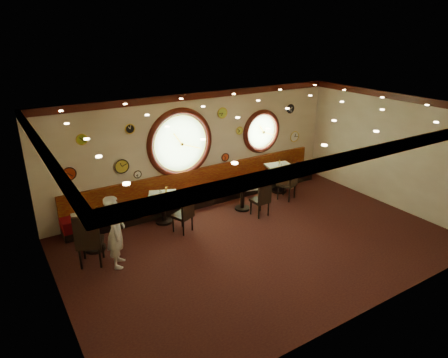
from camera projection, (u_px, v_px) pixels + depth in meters
floor at (260, 243)px, 9.62m from camera, size 9.00×6.00×0.00m
ceiling at (265, 111)px, 8.45m from camera, size 9.00×6.00×0.02m
wall_back at (199, 148)px, 11.41m from camera, size 9.00×0.02×3.20m
wall_front at (371, 237)px, 6.66m from camera, size 9.00×0.02×3.20m
wall_left at (52, 233)px, 6.82m from camera, size 0.02×6.00×3.20m
wall_right at (390, 150)px, 11.25m from camera, size 0.02×6.00×3.20m
molding_back at (199, 96)px, 10.82m from camera, size 9.00×0.10×0.18m
molding_front at (382, 150)px, 6.15m from camera, size 9.00×0.10×0.18m
molding_left at (41, 147)px, 6.29m from camera, size 0.10×6.00×0.18m
molding_right at (398, 97)px, 10.68m from camera, size 0.10×6.00×0.18m
banquette_base at (205, 200)px, 11.73m from camera, size 8.00×0.55×0.20m
banquette_seat at (205, 192)px, 11.64m from camera, size 8.00×0.55×0.30m
banquette_back at (201, 177)px, 11.67m from camera, size 8.00×0.10×0.55m
porthole_left_glass at (180, 143)px, 11.02m from camera, size 1.66×0.02×1.66m
porthole_left_frame at (180, 143)px, 11.00m from camera, size 1.98×0.18×1.98m
porthole_left_ring at (181, 144)px, 10.98m from camera, size 1.61×0.03×1.61m
porthole_right_glass at (261, 131)px, 12.41m from camera, size 1.10×0.02×1.10m
porthole_right_frame at (262, 132)px, 12.40m from camera, size 1.38×0.18×1.38m
porthole_right_ring at (262, 132)px, 12.38m from camera, size 1.09×0.03×1.09m
wall_clock_0 at (290, 109)px, 12.71m from camera, size 0.28×0.03×0.28m
wall_clock_1 at (239, 131)px, 11.91m from camera, size 0.22×0.03×0.22m
wall_clock_2 at (122, 166)px, 10.28m from camera, size 0.36×0.03×0.36m
wall_clock_3 at (137, 174)px, 10.58m from camera, size 0.20×0.03×0.20m
wall_clock_4 at (82, 139)px, 9.52m from camera, size 0.26×0.03×0.26m
wall_clock_5 at (294, 137)px, 13.18m from camera, size 0.34×0.03×0.34m
wall_clock_6 at (69, 174)px, 9.62m from camera, size 0.32×0.03×0.32m
wall_clock_7 at (225, 157)px, 11.94m from camera, size 0.24×0.03×0.24m
wall_clock_8 at (222, 113)px, 11.40m from camera, size 0.30×0.03×0.30m
wall_clock_9 at (130, 129)px, 10.08m from camera, size 0.24×0.03×0.24m
table_a at (93, 229)px, 9.15m from camera, size 0.81×0.81×0.85m
table_b at (163, 205)px, 10.43m from camera, size 0.95×0.95×0.79m
table_c at (243, 194)px, 11.19m from camera, size 0.85×0.85×0.74m
table_d at (280, 175)px, 12.38m from camera, size 0.92×0.92×0.85m
chair_a at (88, 237)px, 8.45m from camera, size 0.69×0.69×0.77m
chair_b at (185, 211)px, 9.91m from camera, size 0.57×0.57×0.64m
chair_c at (262, 196)px, 10.74m from camera, size 0.46×0.46×0.64m
chair_d at (290, 179)px, 11.76m from camera, size 0.63×0.63×0.71m
condiment_a_salt at (86, 214)px, 9.07m from camera, size 0.04×0.04×0.10m
condiment_b_salt at (160, 192)px, 10.37m from camera, size 0.04×0.04×0.11m
condiment_c_salt at (240, 184)px, 11.06m from camera, size 0.04×0.04×0.11m
condiment_d_salt at (279, 164)px, 12.23m from camera, size 0.04×0.04×0.11m
condiment_a_pepper at (91, 217)px, 8.94m from camera, size 0.03×0.03×0.09m
condiment_b_pepper at (161, 193)px, 10.33m from camera, size 0.03×0.03×0.09m
condiment_c_pepper at (242, 184)px, 11.06m from camera, size 0.03×0.03×0.10m
condiment_d_pepper at (281, 165)px, 12.17m from camera, size 0.04×0.04×0.10m
condiment_a_bottle at (97, 210)px, 9.14m from camera, size 0.06×0.06×0.18m
condiment_b_bottle at (166, 190)px, 10.42m from camera, size 0.05×0.05×0.17m
condiment_c_bottle at (245, 181)px, 11.16m from camera, size 0.05×0.05×0.17m
condiment_d_bottle at (280, 162)px, 12.40m from camera, size 0.04×0.04×0.14m
waiter at (116, 231)px, 8.46m from camera, size 0.60×0.71×1.65m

